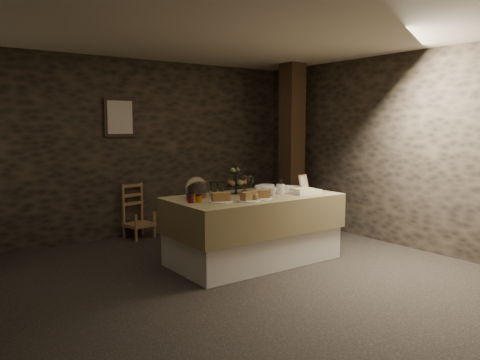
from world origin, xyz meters
TOP-DOWN VIEW (x-y plane):
  - ground_plane at (0.00, 0.00)m, footprint 5.50×5.00m
  - room_shell at (0.00, 0.00)m, footprint 5.52×5.02m
  - buffet_table at (0.66, 0.37)m, footprint 2.03×1.08m
  - chair at (0.03, 2.33)m, footprint 0.43×0.42m
  - timber_column at (2.33, 1.54)m, footprint 0.30×0.30m
  - framed_picture at (-0.15, 2.47)m, footprint 0.45×0.04m
  - plate_stack_a at (0.86, 0.44)m, footprint 0.19×0.19m
  - plate_stack_b at (1.02, 0.57)m, footprint 0.20×0.20m
  - cutlery_holder at (1.01, 0.29)m, footprint 0.10×0.10m
  - cup_a at (0.81, 0.34)m, footprint 0.12×0.12m
  - cup_b at (0.84, 0.23)m, footprint 0.13×0.13m
  - mug_c at (0.76, 0.41)m, footprint 0.09×0.09m
  - mug_d at (1.13, 0.32)m, footprint 0.08×0.08m
  - bowl at (1.32, 0.37)m, footprint 0.27×0.27m
  - cake_dome at (0.01, 0.60)m, footprint 0.26×0.26m
  - fruit_stand at (0.59, 0.62)m, footprint 0.26×0.26m
  - bread_platter_left at (0.07, 0.19)m, footprint 0.26×0.26m
  - bread_platter_center at (0.36, 0.07)m, footprint 0.26×0.26m
  - bread_platter_right at (0.56, 0.10)m, footprint 0.26×0.26m
  - jam_jars at (-0.15, 0.41)m, footprint 0.18×0.26m
  - tart_dish at (1.23, 0.12)m, footprint 0.30×0.22m
  - square_dish at (1.40, 0.10)m, footprint 0.14×0.14m
  - menu_frame at (1.48, 0.37)m, footprint 0.18×0.10m
  - storage_jar_a at (0.26, 0.64)m, footprint 0.10×0.10m
  - storage_jar_b at (0.39, 0.69)m, footprint 0.09×0.09m

SIDE VIEW (x-z plane):
  - ground_plane at x=0.00m, z-range -0.01..0.01m
  - chair at x=0.03m, z-range 0.04..0.66m
  - buffet_table at x=0.66m, z-range 0.06..0.86m
  - square_dish at x=1.40m, z-range 0.80..0.85m
  - bowl at x=1.32m, z-range 0.80..0.86m
  - tart_dish at x=1.23m, z-range 0.80..0.87m
  - jam_jars at x=-0.15m, z-range 0.80..0.88m
  - bread_platter_left at x=0.07m, z-range 0.79..0.90m
  - bread_platter_center at x=0.36m, z-range 0.79..0.90m
  - bread_platter_right at x=0.56m, z-range 0.79..0.90m
  - plate_stack_b at x=1.02m, z-range 0.80..0.89m
  - cup_a at x=0.81m, z-range 0.80..0.89m
  - mug_d at x=1.13m, z-range 0.80..0.89m
  - mug_c at x=0.76m, z-range 0.80..0.90m
  - cup_b at x=0.84m, z-range 0.80..0.90m
  - plate_stack_a at x=0.86m, z-range 0.80..0.90m
  - cutlery_holder at x=1.01m, z-range 0.80..0.92m
  - storage_jar_b at x=0.39m, z-range 0.80..0.94m
  - storage_jar_a at x=0.26m, z-range 0.80..0.96m
  - menu_frame at x=1.48m, z-range 0.79..1.00m
  - cake_dome at x=0.01m, z-range 0.78..1.04m
  - fruit_stand at x=0.59m, z-range 0.76..1.13m
  - timber_column at x=2.33m, z-range 0.00..2.60m
  - room_shell at x=0.00m, z-range 0.26..2.86m
  - framed_picture at x=-0.15m, z-range 1.47..2.02m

